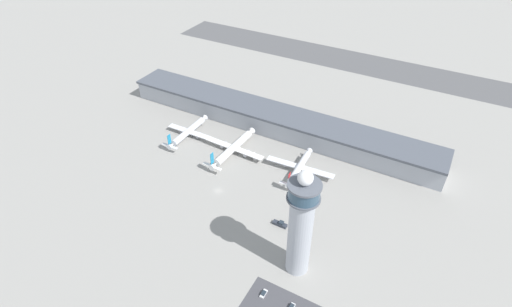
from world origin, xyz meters
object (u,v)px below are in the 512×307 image
(service_truck_fuel, at_px, (280,224))
(car_maroon_suv, at_px, (292,307))
(airplane_gate_charlie, at_px, (300,167))
(control_tower, at_px, (301,225))
(service_truck_catering, at_px, (254,156))
(airplane_gate_bravo, at_px, (233,148))
(car_silver_sedan, at_px, (264,294))
(airplane_gate_alpha, at_px, (188,132))

(service_truck_fuel, height_order, car_maroon_suv, service_truck_fuel)
(airplane_gate_charlie, relative_size, service_truck_fuel, 5.45)
(control_tower, relative_size, airplane_gate_charlie, 1.37)
(airplane_gate_charlie, relative_size, service_truck_catering, 6.82)
(airplane_gate_bravo, distance_m, car_maroon_suv, 109.72)
(car_maroon_suv, bearing_deg, car_silver_sedan, 179.85)
(airplane_gate_bravo, distance_m, service_truck_fuel, 65.58)
(airplane_gate_bravo, height_order, airplane_gate_charlie, airplane_gate_bravo)
(car_silver_sedan, relative_size, car_maroon_suv, 1.05)
(service_truck_fuel, bearing_deg, airplane_gate_alpha, 154.77)
(service_truck_fuel, relative_size, car_silver_sedan, 1.73)
(airplane_gate_alpha, bearing_deg, car_silver_sedan, -39.00)
(control_tower, distance_m, service_truck_fuel, 37.49)
(airplane_gate_bravo, bearing_deg, service_truck_fuel, -37.40)
(control_tower, bearing_deg, airplane_gate_charlie, 113.10)
(control_tower, xyz_separation_m, service_truck_catering, (-56.53, 61.67, -26.95))
(service_truck_fuel, xyz_separation_m, car_maroon_suv, (24.44, -38.81, -0.46))
(airplane_gate_bravo, relative_size, car_silver_sedan, 10.27)
(airplane_gate_bravo, relative_size, car_maroon_suv, 10.73)
(airplane_gate_alpha, xyz_separation_m, service_truck_fuel, (87.61, -41.28, -2.90))
(airplane_gate_alpha, distance_m, airplane_gate_bravo, 35.61)
(airplane_gate_charlie, height_order, car_maroon_suv, airplane_gate_charlie)
(control_tower, height_order, car_maroon_suv, control_tower)
(control_tower, distance_m, airplane_gate_bravo, 94.31)
(control_tower, distance_m, car_silver_sedan, 34.53)
(control_tower, bearing_deg, car_maroon_suv, -71.51)
(airplane_gate_alpha, xyz_separation_m, car_maroon_suv, (112.06, -80.09, -3.36))
(airplane_gate_bravo, distance_m, car_silver_sedan, 100.95)
(service_truck_catering, bearing_deg, service_truck_fuel, -47.81)
(airplane_gate_charlie, distance_m, car_silver_sedan, 83.44)
(service_truck_catering, height_order, car_silver_sedan, service_truck_catering)
(airplane_gate_bravo, xyz_separation_m, service_truck_fuel, (52.04, -39.78, -3.22))
(service_truck_catering, relative_size, car_silver_sedan, 1.38)
(control_tower, height_order, airplane_gate_alpha, control_tower)
(control_tower, relative_size, car_silver_sedan, 12.88)
(car_silver_sedan, distance_m, car_maroon_suv, 13.18)
(control_tower, xyz_separation_m, service_truck_fuel, (-17.80, 18.96, -27.01))
(car_silver_sedan, bearing_deg, car_maroon_suv, -0.15)
(service_truck_fuel, height_order, car_silver_sedan, service_truck_fuel)
(airplane_gate_charlie, bearing_deg, airplane_gate_alpha, -179.31)
(control_tower, relative_size, car_maroon_suv, 13.46)
(airplane_gate_charlie, bearing_deg, car_maroon_suv, -68.01)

